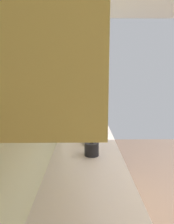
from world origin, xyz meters
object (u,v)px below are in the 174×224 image
(oven_range, at_px, (85,143))
(bowl, at_px, (91,141))
(kettle, at_px, (92,149))
(microwave, at_px, (84,121))

(oven_range, distance_m, bowl, 1.45)
(oven_range, bearing_deg, bowl, -177.68)
(bowl, xyz_separation_m, kettle, (-0.30, -0.00, 0.03))
(kettle, bearing_deg, bowl, 0.00)
(bowl, distance_m, kettle, 0.30)
(bowl, bearing_deg, oven_range, 2.32)
(bowl, bearing_deg, kettle, -180.00)
(microwave, bearing_deg, kettle, -175.10)
(oven_range, relative_size, bowl, 6.17)
(kettle, bearing_deg, oven_range, 1.90)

